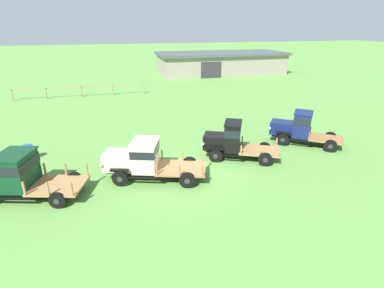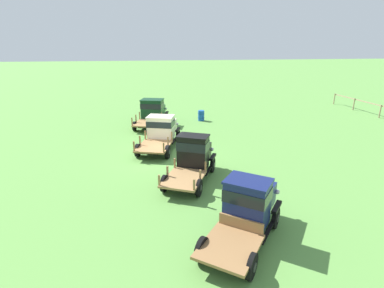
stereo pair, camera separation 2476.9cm
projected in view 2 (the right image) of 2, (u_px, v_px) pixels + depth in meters
The scene contains 7 objects.
ground_plane at pixel (162, 158), 18.50m from camera, with size 240.00×240.00×0.00m, color #5B9342.
paddock_fence at pixel (381, 108), 28.28m from camera, with size 14.19×0.38×1.26m.
vintage_truck_foreground_near at pixel (153, 111), 25.99m from camera, with size 5.50×3.30×2.21m.
vintage_truck_second_in_line at pixel (162, 130), 20.47m from camera, with size 5.65×3.37×2.10m.
vintage_truck_midrow_center at pixel (193, 156), 15.55m from camera, with size 4.80×3.44×2.28m.
vintage_truck_far_side at pixel (248, 206), 10.72m from camera, with size 4.68×4.13×2.24m.
oil_drum_beside_row at pixel (201, 116), 27.35m from camera, with size 0.59×0.59×0.94m.
Camera 2 is at (17.36, -1.10, 6.63)m, focal length 28.00 mm.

